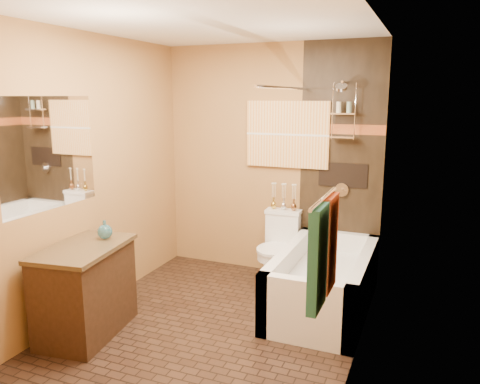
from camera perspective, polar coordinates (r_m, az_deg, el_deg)
The scene contains 23 objects.
floor at distance 4.17m, azimuth -3.52°, elevation -16.26°, with size 3.00×3.00×0.00m, color black.
wall_left at distance 4.41m, azimuth -17.91°, elevation 1.93°, with size 0.02×3.00×2.50m, color #A0713E.
wall_right at distance 3.41m, azimuth 14.67°, elevation -0.61°, with size 0.02×3.00×2.50m, color #A0713E.
wall_back at distance 5.13m, azimuth 3.65°, elevation 3.76°, with size 2.40×0.02×2.50m, color #A0713E.
wall_front at distance 2.53m, azimuth -18.92°, elevation -5.06°, with size 2.40×0.02×2.50m, color #A0713E.
ceiling at distance 3.73m, azimuth -4.03°, elevation 20.08°, with size 3.00×3.00×0.00m, color silver.
alcove_tile_back at distance 4.92m, azimuth 12.19°, elevation 3.19°, with size 0.85×0.01×2.50m, color black.
alcove_tile_right at distance 4.14m, azimuth 15.95°, elevation 1.45°, with size 0.01×1.50×2.50m, color black.
mosaic_band_back at distance 4.87m, azimuth 12.36°, elevation 7.48°, with size 0.85×0.01×0.10m, color maroon.
mosaic_band_right at distance 4.10m, azimuth 16.10°, elevation 6.56°, with size 0.01×1.50×0.10m, color maroon.
alcove_niche at distance 4.93m, azimuth 12.42°, elevation 2.01°, with size 0.50×0.01×0.25m, color black.
shower_fixtures at distance 4.77m, azimuth 12.46°, elevation 7.94°, with size 0.24×0.33×1.16m.
curtain_rod at distance 4.24m, azimuth 5.68°, elevation 12.52°, with size 0.03×0.03×1.55m, color silver.
towel_bar at distance 2.36m, azimuth 10.15°, elevation -0.79°, with size 0.02×0.02×0.55m, color silver.
towel_teal at distance 2.31m, azimuth 9.45°, elevation -8.00°, with size 0.05×0.22×0.52m, color #1F6965.
towel_rust at distance 2.55m, azimuth 10.79°, elevation -6.15°, with size 0.05×0.22×0.52m, color maroon.
sunset_painting at distance 5.01m, azimuth 5.79°, elevation 6.99°, with size 0.90×0.04×0.70m, color orange.
vanity_mirror at distance 4.03m, azimuth -22.19°, elevation 4.37°, with size 0.01×1.00×0.90m, color white.
bathtub at distance 4.49m, azimuth 10.20°, elevation -11.22°, with size 0.80×1.50×0.55m.
toilet at distance 5.00m, azimuth 4.67°, elevation -6.72°, with size 0.39×0.57×0.75m.
vanity at distance 4.14m, azimuth -18.32°, elevation -11.26°, with size 0.64×0.93×0.76m.
teal_bottle at distance 4.12m, azimuth -16.16°, elevation -4.44°, with size 0.13×0.13×0.20m, color #235E6A, non-canonical shape.
bud_vases at distance 5.02m, azimuth 5.36°, elevation -0.48°, with size 0.29×0.06×0.28m.
Camera 1 is at (1.63, -3.31, 1.95)m, focal length 35.00 mm.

